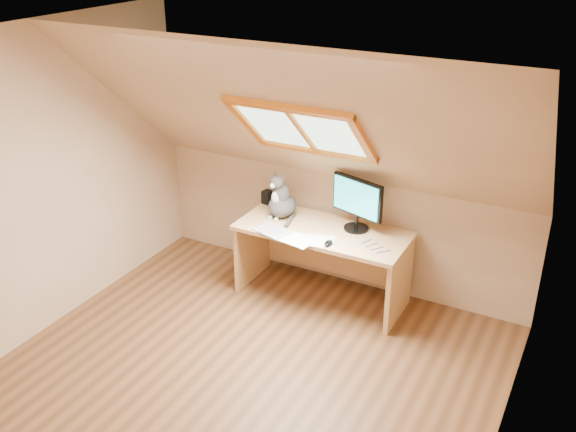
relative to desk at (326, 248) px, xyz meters
The scene contains 10 objects.
ground 1.51m from the desk, 91.26° to the right, with size 3.50×3.50×0.00m, color brown.
room_shell 1.82m from the desk, 91.19° to the right, with size 3.52×3.52×2.41m.
desk is the anchor object (origin of this frame).
monitor 0.54m from the desk, 13.63° to the left, with size 0.48×0.21×0.45m.
cat 0.56m from the desk, behind, with size 0.30×0.34×0.43m.
desk_speaker 0.75m from the desk, 164.64° to the left, with size 0.08×0.08×0.12m, color black.
graphics_tablet 0.51m from the desk, 139.45° to the right, with size 0.29×0.20×0.01m, color #B2B2B7.
mouse 0.41m from the desk, 62.34° to the right, with size 0.06×0.11×0.03m, color black.
papers 0.39m from the desk, 99.77° to the right, with size 0.33×0.27×0.00m.
cables 0.49m from the desk, 24.33° to the right, with size 0.51×0.26×0.01m.
Camera 1 is at (2.03, -3.02, 3.05)m, focal length 40.00 mm.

